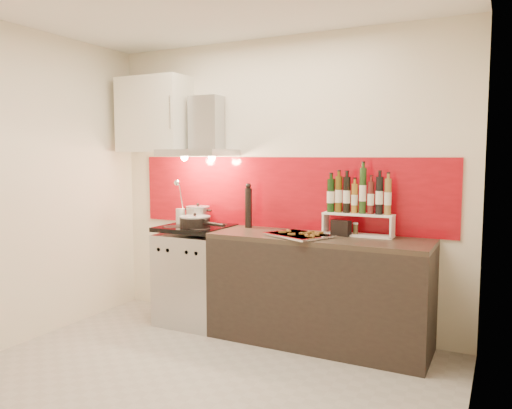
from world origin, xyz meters
The scene contains 16 objects.
floor centered at (0.00, 0.00, 0.00)m, with size 3.40×3.40×0.00m, color #9E9991.
back_wall centered at (0.00, 1.40, 1.30)m, with size 3.40×0.02×2.60m, color silver.
left_wall centered at (-1.70, 0.00, 1.30)m, with size 0.02×2.80×2.60m, color silver.
right_wall centered at (1.70, 0.00, 1.30)m, with size 0.02×2.80×2.60m, color silver.
backsplash centered at (0.05, 1.39, 1.22)m, with size 3.00×0.02×0.64m, color maroon.
range_stove centered at (-0.70, 1.10, 0.44)m, with size 0.60×0.60×0.91m.
counter centered at (0.50, 1.10, 0.45)m, with size 1.80×0.60×0.90m.
range_hood centered at (-0.70, 1.24, 1.74)m, with size 0.62×0.50×0.61m.
upper_cabinet centered at (-1.25, 1.22, 1.95)m, with size 0.70×0.35×0.72m, color silver.
stock_pot centered at (-0.76, 1.24, 0.99)m, with size 0.23×0.23×0.19m.
saute_pan centered at (-0.65, 1.02, 0.96)m, with size 0.53×0.29×0.13m.
utensil_jar centered at (-0.91, 1.16, 1.03)m, with size 0.09×0.14×0.43m.
pepper_mill centered at (-0.24, 1.27, 1.10)m, with size 0.06×0.06×0.41m.
step_shelf centered at (0.77, 1.25, 1.15)m, with size 0.57×0.16×0.56m.
caddy_box centered at (0.66, 1.19, 0.96)m, with size 0.16×0.07×0.14m, color black.
baking_tray centered at (0.37, 1.00, 0.92)m, with size 0.60×0.54×0.03m.
Camera 1 is at (1.85, -2.72, 1.55)m, focal length 35.00 mm.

